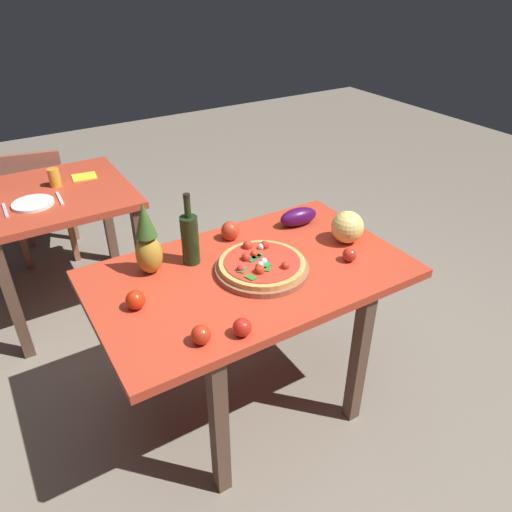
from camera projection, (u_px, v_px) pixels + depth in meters
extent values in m
plane|color=gray|center=(251.00, 396.00, 2.49)|extent=(10.00, 10.00, 0.00)
cube|color=brown|center=(219.00, 428.00, 1.87)|extent=(0.06, 0.06, 0.74)
cube|color=brown|center=(358.00, 360.00, 2.19)|extent=(0.06, 0.06, 0.74)
cube|color=brown|center=(152.00, 326.00, 2.39)|extent=(0.06, 0.06, 0.74)
cube|color=brown|center=(272.00, 282.00, 2.71)|extent=(0.06, 0.06, 0.74)
cube|color=#C03A22|center=(250.00, 274.00, 2.08)|extent=(1.35, 0.81, 0.04)
cube|color=brown|center=(13.00, 302.00, 2.55)|extent=(0.06, 0.06, 0.74)
cube|color=brown|center=(144.00, 263.00, 2.87)|extent=(0.06, 0.06, 0.74)
cube|color=brown|center=(107.00, 216.00, 3.40)|extent=(0.06, 0.06, 0.74)
cube|color=#B83C26|center=(53.00, 195.00, 2.77)|extent=(0.85, 0.83, 0.04)
cube|color=#985C41|center=(72.00, 216.00, 3.76)|extent=(0.04, 0.04, 0.41)
cube|color=#985C41|center=(26.00, 222.00, 3.67)|extent=(0.04, 0.04, 0.41)
cube|color=#985C41|center=(72.00, 236.00, 3.49)|extent=(0.04, 0.04, 0.41)
cube|color=#985C41|center=(23.00, 243.00, 3.40)|extent=(0.04, 0.04, 0.41)
cube|color=#985C41|center=(42.00, 201.00, 3.46)|extent=(0.48, 0.48, 0.04)
cube|color=#985846|center=(33.00, 182.00, 3.20)|extent=(0.40, 0.13, 0.40)
cylinder|color=#985C41|center=(262.00, 269.00, 2.06)|extent=(0.40, 0.40, 0.02)
cylinder|color=#E0A354|center=(262.00, 264.00, 2.05)|extent=(0.37, 0.37, 0.02)
cylinder|color=red|center=(262.00, 262.00, 2.04)|extent=(0.33, 0.33, 0.00)
sphere|color=red|center=(264.00, 245.00, 2.13)|extent=(0.04, 0.04, 0.04)
sphere|color=red|center=(259.00, 270.00, 1.96)|extent=(0.04, 0.04, 0.04)
sphere|color=red|center=(248.00, 245.00, 2.13)|extent=(0.04, 0.04, 0.04)
sphere|color=red|center=(246.00, 257.00, 2.05)|extent=(0.04, 0.04, 0.04)
sphere|color=red|center=(254.00, 254.00, 2.08)|extent=(0.03, 0.03, 0.03)
sphere|color=red|center=(240.00, 269.00, 1.98)|extent=(0.03, 0.03, 0.03)
sphere|color=red|center=(285.00, 266.00, 1.99)|extent=(0.04, 0.04, 0.04)
cube|color=#348429|center=(250.00, 277.00, 1.93)|extent=(0.04, 0.05, 0.00)
cube|color=#277B2E|center=(264.00, 269.00, 1.98)|extent=(0.05, 0.05, 0.00)
cube|color=#2C773A|center=(256.00, 256.00, 2.07)|extent=(0.05, 0.03, 0.00)
cube|color=#228336|center=(266.00, 266.00, 2.00)|extent=(0.05, 0.04, 0.00)
cube|color=#2A8436|center=(242.00, 270.00, 1.98)|extent=(0.05, 0.05, 0.00)
cube|color=#247439|center=(252.00, 259.00, 2.05)|extent=(0.05, 0.04, 0.00)
cube|color=#388324|center=(257.00, 255.00, 2.08)|extent=(0.05, 0.05, 0.00)
sphere|color=white|center=(261.00, 247.00, 2.12)|extent=(0.03, 0.03, 0.03)
sphere|color=silver|center=(264.00, 261.00, 2.03)|extent=(0.03, 0.03, 0.03)
sphere|color=white|center=(260.00, 264.00, 2.00)|extent=(0.03, 0.03, 0.03)
cylinder|color=black|center=(190.00, 240.00, 2.07)|extent=(0.08, 0.08, 0.22)
cylinder|color=black|center=(187.00, 207.00, 1.99)|extent=(0.03, 0.03, 0.09)
cylinder|color=black|center=(186.00, 196.00, 1.96)|extent=(0.03, 0.03, 0.02)
ellipsoid|color=#B38D2C|center=(149.00, 254.00, 2.02)|extent=(0.11, 0.11, 0.18)
cone|color=#3A6024|center=(144.00, 219.00, 1.93)|extent=(0.09, 0.09, 0.15)
sphere|color=#E8D872|center=(347.00, 227.00, 2.24)|extent=(0.15, 0.15, 0.15)
ellipsoid|color=red|center=(230.00, 231.00, 2.28)|extent=(0.09, 0.09, 0.09)
ellipsoid|color=#410D46|center=(298.00, 217.00, 2.40)|extent=(0.21, 0.11, 0.09)
sphere|color=red|center=(350.00, 255.00, 2.12)|extent=(0.06, 0.06, 0.06)
sphere|color=red|center=(242.00, 327.00, 1.70)|extent=(0.07, 0.07, 0.07)
sphere|color=red|center=(201.00, 335.00, 1.67)|extent=(0.07, 0.07, 0.07)
sphere|color=red|center=(135.00, 300.00, 1.83)|extent=(0.08, 0.08, 0.08)
cylinder|color=gold|center=(54.00, 178.00, 2.80)|extent=(0.07, 0.07, 0.11)
cylinder|color=white|center=(33.00, 203.00, 2.61)|extent=(0.22, 0.22, 0.02)
cube|color=silver|center=(5.00, 210.00, 2.55)|extent=(0.02, 0.18, 0.01)
cube|color=silver|center=(60.00, 198.00, 2.68)|extent=(0.02, 0.18, 0.01)
cube|color=yellow|center=(84.00, 177.00, 2.94)|extent=(0.15, 0.14, 0.01)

